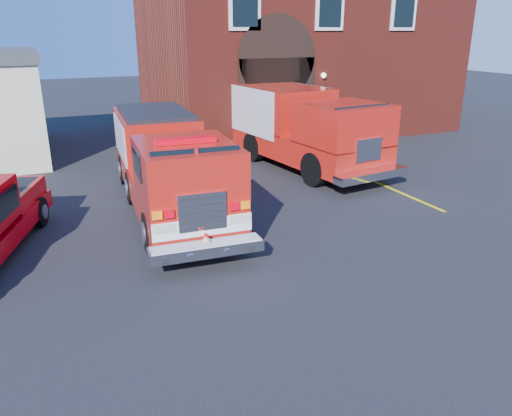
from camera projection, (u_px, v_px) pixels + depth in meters
name	position (u px, v px, depth m)	size (l,w,h in m)	color
ground	(237.00, 241.00, 12.85)	(100.00, 100.00, 0.00)	black
parking_stripe_near	(411.00, 197.00, 16.19)	(0.12, 3.00, 0.01)	yellow
parking_stripe_mid	(358.00, 174.00, 18.77)	(0.12, 3.00, 0.01)	yellow
parking_stripe_far	(317.00, 157.00, 21.35)	(0.12, 3.00, 0.01)	yellow
fire_station	(294.00, 47.00, 26.88)	(15.20, 10.20, 8.45)	maroon
fire_engine	(168.00, 164.00, 14.71)	(3.06, 8.94, 2.71)	black
secondary_truck	(292.00, 123.00, 19.94)	(3.88, 9.42, 2.97)	black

